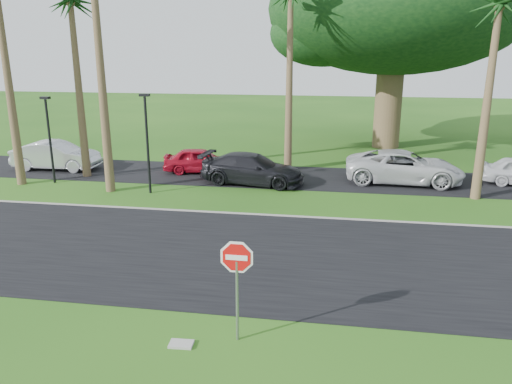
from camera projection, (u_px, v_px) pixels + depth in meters
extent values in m
plane|color=#1F4D13|center=(241.00, 281.00, 14.70)|extent=(120.00, 120.00, 0.00)
cube|color=black|center=(252.00, 254.00, 16.59)|extent=(120.00, 8.00, 0.02)
cube|color=black|center=(285.00, 177.00, 26.55)|extent=(120.00, 5.00, 0.02)
cube|color=gray|center=(269.00, 215.00, 20.43)|extent=(120.00, 0.12, 0.06)
cylinder|color=gray|center=(237.00, 301.00, 11.50)|extent=(0.07, 0.07, 2.00)
cylinder|color=white|center=(237.00, 257.00, 11.19)|extent=(1.05, 0.02, 1.05)
cylinder|color=red|center=(237.00, 257.00, 11.19)|extent=(0.90, 0.02, 0.90)
cube|color=white|center=(237.00, 257.00, 11.19)|extent=(0.50, 0.02, 0.12)
cone|color=brown|center=(8.00, 78.00, 23.76)|extent=(0.44, 0.44, 10.50)
cone|color=brown|center=(79.00, 91.00, 25.48)|extent=(0.44, 0.44, 9.00)
cone|color=brown|center=(100.00, 68.00, 22.38)|extent=(0.44, 0.44, 11.50)
cone|color=brown|center=(289.00, 84.00, 26.65)|extent=(0.44, 0.44, 9.50)
cone|color=brown|center=(487.00, 105.00, 21.62)|extent=(0.44, 0.44, 8.50)
cylinder|color=brown|center=(388.00, 103.00, 33.81)|extent=(1.80, 1.80, 6.00)
ellipsoid|color=black|center=(395.00, 9.00, 32.14)|extent=(16.50, 16.50, 8.25)
cylinder|color=black|center=(50.00, 142.00, 24.88)|extent=(0.12, 0.12, 4.20)
cube|color=black|center=(45.00, 98.00, 24.28)|extent=(0.45, 0.25, 0.12)
cylinder|color=black|center=(148.00, 146.00, 23.05)|extent=(0.12, 0.12, 4.50)
cube|color=black|center=(144.00, 95.00, 22.40)|extent=(0.45, 0.25, 0.12)
imported|color=silver|center=(56.00, 156.00, 27.97)|extent=(4.84, 1.80, 1.58)
imported|color=#AA0E21|center=(200.00, 160.00, 27.35)|extent=(4.17, 2.24, 1.35)
imported|color=black|center=(252.00, 169.00, 25.05)|extent=(5.44, 2.78, 1.51)
imported|color=silver|center=(404.00, 167.00, 25.22)|extent=(5.95, 2.97, 1.62)
cube|color=#9F9D97|center=(181.00, 344.00, 11.53)|extent=(0.57, 0.38, 0.06)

